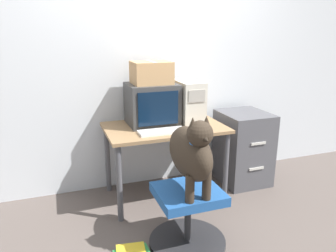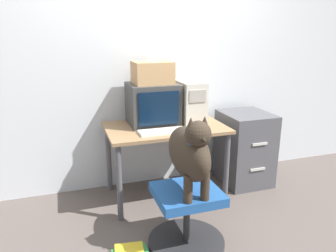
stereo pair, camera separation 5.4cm
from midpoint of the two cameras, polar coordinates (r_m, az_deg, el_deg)
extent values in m
plane|color=#564C47|center=(3.08, 2.14, -14.84)|extent=(12.00, 12.00, 0.00)
cube|color=silver|center=(3.36, -2.21, 11.35)|extent=(8.00, 0.05, 2.60)
cube|color=olive|center=(3.09, 0.04, -0.29)|extent=(1.11, 0.69, 0.03)
cylinder|color=#4C4C51|center=(2.84, -7.93, -9.89)|extent=(0.05, 0.05, 0.69)
cylinder|color=#4C4C51|center=(3.15, 10.63, -7.24)|extent=(0.05, 0.05, 0.69)
cylinder|color=#4C4C51|center=(3.37, -9.82, -5.58)|extent=(0.05, 0.05, 0.69)
cylinder|color=#4C4C51|center=(3.64, 6.16, -3.75)|extent=(0.05, 0.05, 0.69)
cube|color=#383838|center=(3.12, -2.17, 3.86)|extent=(0.46, 0.39, 0.39)
cube|color=black|center=(2.93, -1.06, 3.05)|extent=(0.38, 0.01, 0.30)
cube|color=beige|center=(3.22, 4.06, 4.35)|extent=(0.22, 0.44, 0.40)
cube|color=#9E998E|center=(3.00, 5.72, 5.19)|extent=(0.16, 0.01, 0.11)
cube|color=silver|center=(2.88, -0.39, -0.96)|extent=(0.42, 0.15, 0.02)
cube|color=silver|center=(2.88, -0.39, -0.69)|extent=(0.39, 0.13, 0.00)
ellipsoid|color=beige|center=(2.98, 4.64, -0.27)|extent=(0.07, 0.04, 0.04)
cylinder|color=#262628|center=(2.69, 3.80, -19.48)|extent=(0.59, 0.59, 0.04)
cylinder|color=#262628|center=(2.58, 3.88, -15.91)|extent=(0.05, 0.05, 0.36)
cube|color=#1E4C8C|center=(2.47, 3.98, -11.73)|extent=(0.47, 0.44, 0.07)
ellipsoid|color=#33281E|center=(2.32, 4.26, -4.73)|extent=(0.23, 0.57, 0.36)
cylinder|color=#33281E|center=(2.25, 4.21, -10.87)|extent=(0.06, 0.06, 0.20)
cylinder|color=#33281E|center=(2.30, 7.15, -10.36)|extent=(0.06, 0.06, 0.20)
sphere|color=#33281E|center=(2.13, 5.98, -1.40)|extent=(0.18, 0.18, 0.18)
cone|color=black|center=(2.06, 6.87, -2.39)|extent=(0.08, 0.09, 0.08)
cone|color=#33281E|center=(2.09, 4.74, 0.49)|extent=(0.06, 0.06, 0.08)
cone|color=#33281E|center=(2.13, 7.14, 0.71)|extent=(0.06, 0.06, 0.08)
torus|color=blue|center=(2.17, 5.70, -2.90)|extent=(0.13, 0.13, 0.02)
cube|color=#4C4C51|center=(3.60, 13.61, -3.74)|extent=(0.48, 0.53, 0.77)
cube|color=beige|center=(3.35, 16.16, -3.06)|extent=(0.17, 0.01, 0.02)
cube|color=beige|center=(3.44, 15.81, -7.28)|extent=(0.17, 0.01, 0.02)
cube|color=tan|center=(3.07, -2.23, 9.28)|extent=(0.35, 0.29, 0.20)
cube|color=beige|center=(3.06, -2.25, 11.20)|extent=(0.04, 0.29, 0.00)
cube|color=gold|center=(2.53, -6.12, -20.70)|extent=(0.22, 0.18, 0.02)
camera|label=1|loc=(0.03, -89.43, 0.17)|focal=35.00mm
camera|label=2|loc=(0.03, 90.57, -0.17)|focal=35.00mm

